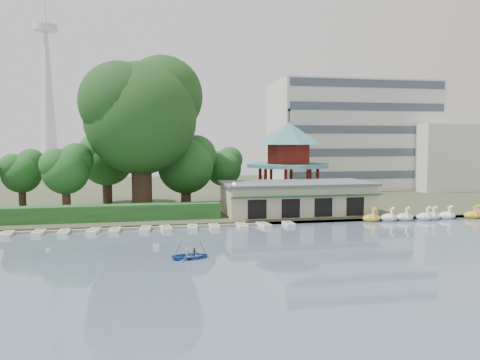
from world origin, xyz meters
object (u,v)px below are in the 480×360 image
object	(u,v)px
boathouse	(297,197)
rowboat_with_passengers	(191,253)
dock	(112,228)
big_tree	(142,111)
pavilion	(289,154)

from	to	relation	value
boathouse	rowboat_with_passengers	xyz separation A→B (m)	(-14.91, -18.69, -1.93)
dock	rowboat_with_passengers	size ratio (longest dim) A/B	7.48
big_tree	rowboat_with_passengers	distance (m)	28.33
boathouse	big_tree	size ratio (longest dim) A/B	0.92
rowboat_with_passengers	pavilion	bearing A→B (deg)	59.50
big_tree	rowboat_with_passengers	xyz separation A→B (m)	(3.89, -24.95, -12.84)
pavilion	big_tree	distance (m)	21.92
pavilion	big_tree	xyz separation A→B (m)	(-20.80, -3.77, 5.80)
dock	pavilion	world-z (taller)	pavilion
big_tree	rowboat_with_passengers	bearing A→B (deg)	-81.14
big_tree	boathouse	bearing A→B (deg)	-18.41
dock	rowboat_with_passengers	bearing A→B (deg)	-63.01
dock	boathouse	xyz separation A→B (m)	(22.00, 4.77, 2.25)
dock	boathouse	world-z (taller)	boathouse
big_tree	dock	bearing A→B (deg)	-106.15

